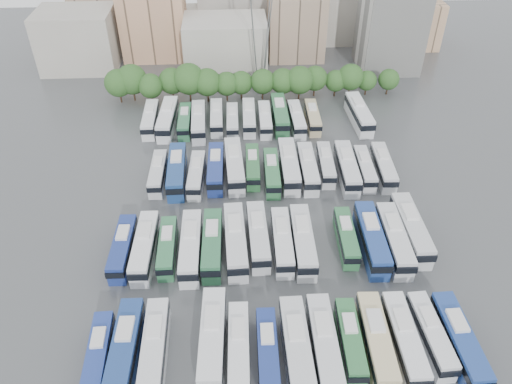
{
  "coord_description": "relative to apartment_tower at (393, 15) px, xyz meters",
  "views": [
    {
      "loc": [
        -4.87,
        -59.39,
        52.54
      ],
      "look_at": [
        -1.48,
        4.04,
        3.0
      ],
      "focal_mm": 35.0,
      "sensor_mm": 36.0,
      "label": 1
    }
  ],
  "objects": [
    {
      "name": "bus_r3_s2",
      "position": [
        -48.61,
        -28.05,
        -11.31
      ],
      "size": [
        2.47,
        11.01,
        3.45
      ],
      "rotation": [
        0.0,
        0.0,
        0.01
      ],
      "color": "#307148",
      "rests_on": "ground"
    },
    {
      "name": "bus_r1_s13",
      "position": [
        -12.63,
        -63.06,
        -10.89
      ],
      "size": [
        3.01,
        13.69,
        4.29
      ],
      "rotation": [
        0.0,
        0.0,
        -0.0
      ],
      "color": "silver",
      "rests_on": "ground"
    },
    {
      "name": "tree_line",
      "position": [
        -37.77,
        -15.92,
        -8.51
      ],
      "size": [
        65.33,
        7.94,
        8.72
      ],
      "color": "black",
      "rests_on": "ground"
    },
    {
      "name": "city_buildings",
      "position": [
        -41.46,
        13.86,
        -5.13
      ],
      "size": [
        102.0,
        35.0,
        20.0
      ],
      "color": "#9E998E",
      "rests_on": "ground"
    },
    {
      "name": "bus_r1_s8",
      "position": [
        -29.19,
        -64.69,
        -10.96
      ],
      "size": [
        3.13,
        13.27,
        4.15
      ],
      "rotation": [
        0.0,
        0.0,
        -0.02
      ],
      "color": "silver",
      "rests_on": "ground"
    },
    {
      "name": "bus_r1_s11",
      "position": [
        -19.05,
        -64.83,
        -10.9
      ],
      "size": [
        3.31,
        13.67,
        4.27
      ],
      "rotation": [
        0.0,
        0.0,
        -0.03
      ],
      "color": "navy",
      "rests_on": "ground"
    },
    {
      "name": "bus_r0_s4",
      "position": [
        -42.14,
        -81.0,
        -10.94
      ],
      "size": [
        3.4,
        13.47,
        4.2
      ],
      "rotation": [
        0.0,
        0.0,
        -0.04
      ],
      "color": "silver",
      "rests_on": "ground"
    },
    {
      "name": "bus_r2_s2",
      "position": [
        -48.89,
        -46.0,
        -10.94
      ],
      "size": [
        3.23,
        13.46,
        4.2
      ],
      "rotation": [
        0.0,
        0.0,
        0.02
      ],
      "color": "navy",
      "rests_on": "ground"
    },
    {
      "name": "bus_r3_s6",
      "position": [
        -35.51,
        -27.42,
        -11.19
      ],
      "size": [
        2.8,
        11.8,
        3.69
      ],
      "rotation": [
        0.0,
        0.0,
        -0.02
      ],
      "color": "silver",
      "rests_on": "ground"
    },
    {
      "name": "bus_r3_s8",
      "position": [
        -29.12,
        -26.95,
        -10.97
      ],
      "size": [
        2.89,
        13.16,
        4.13
      ],
      "rotation": [
        0.0,
        0.0,
        0.0
      ],
      "color": "#2E6B40",
      "rests_on": "ground"
    },
    {
      "name": "bus_r3_s5",
      "position": [
        -38.91,
        -28.38,
        -11.33
      ],
      "size": [
        2.45,
        10.84,
        3.39
      ],
      "rotation": [
        0.0,
        0.0,
        -0.01
      ],
      "color": "silver",
      "rests_on": "ground"
    },
    {
      "name": "bus_r0_s9",
      "position": [
        -25.65,
        -81.86,
        -11.31
      ],
      "size": [
        2.81,
        11.08,
        3.45
      ],
      "rotation": [
        0.0,
        0.0,
        -0.04
      ],
      "color": "#30713F",
      "rests_on": "ground"
    },
    {
      "name": "bus_r1_s0",
      "position": [
        -55.37,
        -64.51,
        -11.2
      ],
      "size": [
        2.81,
        11.75,
        3.67
      ],
      "rotation": [
        0.0,
        0.0,
        -0.02
      ],
      "color": "navy",
      "rests_on": "ground"
    },
    {
      "name": "bus_r0_s8",
      "position": [
        -28.94,
        -82.54,
        -10.98
      ],
      "size": [
        2.97,
        13.14,
        4.12
      ],
      "rotation": [
        0.0,
        0.0,
        -0.01
      ],
      "color": "silver",
      "rests_on": "ground"
    },
    {
      "name": "bus_r2_s6",
      "position": [
        -35.58,
        -44.79,
        -11.31
      ],
      "size": [
        2.65,
        11.03,
        3.45
      ],
      "rotation": [
        0.0,
        0.0,
        -0.02
      ],
      "color": "#2C6839",
      "rests_on": "ground"
    },
    {
      "name": "bus_r1_s3",
      "position": [
        -45.52,
        -65.02,
        -10.99
      ],
      "size": [
        2.89,
        13.08,
        4.1
      ],
      "rotation": [
        0.0,
        0.0,
        -0.0
      ],
      "color": "silver",
      "rests_on": "ground"
    },
    {
      "name": "bus_r2_s8",
      "position": [
        -29.21,
        -45.49,
        -10.91
      ],
      "size": [
        3.07,
        13.58,
        4.25
      ],
      "rotation": [
        0.0,
        0.0,
        -0.01
      ],
      "color": "silver",
      "rests_on": "ground"
    },
    {
      "name": "bus_r0_s10",
      "position": [
        -22.62,
        -82.28,
        -11.04
      ],
      "size": [
        3.22,
        12.82,
        3.99
      ],
      "rotation": [
        0.0,
        0.0,
        -0.03
      ],
      "color": "beige",
      "rests_on": "ground"
    },
    {
      "name": "bus_r1_s5",
      "position": [
        -39.04,
        -64.17,
        -10.9
      ],
      "size": [
        3.45,
        13.75,
        4.29
      ],
      "rotation": [
        0.0,
        0.0,
        0.03
      ],
      "color": "silver",
      "rests_on": "ground"
    },
    {
      "name": "bus_r3_s3",
      "position": [
        -45.75,
        -28.82,
        -11.04
      ],
      "size": [
        3.18,
        12.8,
        3.99
      ],
      "rotation": [
        0.0,
        0.0,
        0.03
      ],
      "color": "silver",
      "rests_on": "ground"
    },
    {
      "name": "bus_r1_s2",
      "position": [
        -48.96,
        -64.6,
        -11.32
      ],
      "size": [
        2.55,
        10.93,
        3.42
      ],
      "rotation": [
        0.0,
        0.0,
        0.02
      ],
      "color": "#307246",
      "rests_on": "ground"
    },
    {
      "name": "bus_r1_s7",
      "position": [
        -32.19,
        -64.45,
        -11.12
      ],
      "size": [
        2.84,
        12.27,
        3.84
      ],
      "rotation": [
        0.0,
        0.0,
        -0.01
      ],
      "color": "silver",
      "rests_on": "ground"
    },
    {
      "name": "bus_r3_s0",
      "position": [
        -55.63,
        -27.13,
        -11.16
      ],
      "size": [
        2.73,
        11.95,
        3.74
      ],
      "rotation": [
        0.0,
        0.0,
        0.01
      ],
      "color": "silver",
      "rests_on": "ground"
    },
    {
      "name": "bus_r3_s7",
      "position": [
        -32.27,
        -28.3,
        -11.27
      ],
      "size": [
        2.62,
        11.26,
        3.52
      ],
      "rotation": [
        0.0,
        0.0,
        -0.02
      ],
      "color": "silver",
      "rests_on": "ground"
    },
    {
      "name": "bus_r3_s13",
      "position": [
        -12.77,
        -27.72,
        -10.9
      ],
      "size": [
        3.56,
        13.72,
        4.27
      ],
      "rotation": [
        0.0,
        0.0,
        0.04
      ],
      "color": "silver",
      "rests_on": "ground"
    },
    {
      "name": "bus_r2_s3",
      "position": [
        -45.47,
        -46.88,
        -11.27
      ],
      "size": [
        3.0,
        11.36,
        3.53
      ],
      "rotation": [
        0.0,
        0.0,
        -0.05
      ],
      "color": "silver",
      "rests_on": "ground"
    },
    {
      "name": "bus_r0_s1",
      "position": [
        -52.35,
        -81.97,
        -10.99
      ],
      "size": [
        3.12,
        13.12,
        4.1
      ],
      "rotation": [
        0.0,
        0.0,
        -0.02
      ],
      "color": "navy",
      "rests_on": "ground"
    },
    {
      "name": "bus_r0_s2",
      "position": [
        -48.95,
        -81.64,
        -11.09
      ],
      "size": [
        2.8,
        12.42,
        3.89
      ],
      "rotation": [
        0.0,
        0.0,
        0.01
      ],
      "color": "silver",
      "rests_on": "ground"
    },
    {
      "name": "bus_r1_s4",
      "position": [
        -42.44,
        -64.61,
        -11.05
      ],
      "size": [
        2.97,
        12.72,
        3.98
      ],
      "rotation": [
        0.0,
        0.0,
        -0.02
      ],
      "color": "#2D6A43",
      "rests_on": "ground"
    },
    {
      "name": "bus_r1_s6",
      "position": [
        -35.66,
        -63.18,
        -11.05
      ],
      "size": [
        3.04,
        12.74,
        3.98
      ],
      "rotation": [
        0.0,
        0.0,
        0.02
      ],
      "color": "silver",
      "rests_on": "ground"
    },
    {
      "name": "bus_r2_s11",
      "position": [
        -19.05,
        -46.63,
        -10.97
      ],
      "size": [
        3.29,
        13.26,
        4.13
      ],
      "rotation": [
        0.0,
        0.0,
        -0.03
      ],
      "color": "silver",
      "rests_on": "ground"
    },
    {
      "name": "bus_r3_s10",
      "position": [
        -22.41,
        -27.84,
        -11.29
      ],
      "size": [
        2.67,
        11.15,
        3.48
      ],
      "rotation": [
        0.0,
        0.0,
        -0.02
      ],
      "color": "tan",
      "rests_on": "ground"
    },
    {
      "name": "bus_r0_s11",
      "position": [
        -19.23,
        -82.2,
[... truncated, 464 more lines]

